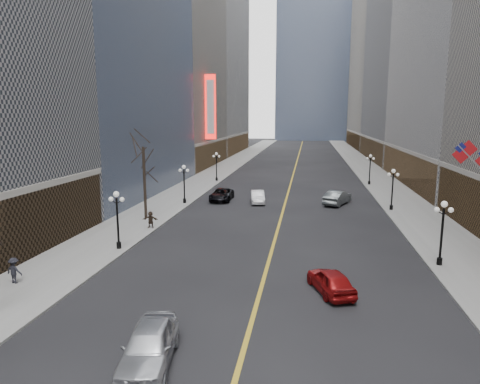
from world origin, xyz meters
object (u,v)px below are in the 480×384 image
(streetlamp_east_1, at_px, (442,226))
(car_nb_near, at_px, (149,345))
(streetlamp_west_3, at_px, (216,163))
(streetlamp_west_1, at_px, (117,214))
(car_nb_mid, at_px, (258,197))
(streetlamp_east_3, at_px, (370,166))
(streetlamp_east_2, at_px, (393,185))
(car_sb_far, at_px, (337,198))
(car_sb_mid, at_px, (331,281))
(streetlamp_west_2, at_px, (184,180))
(car_nb_far, at_px, (222,195))

(streetlamp_east_1, bearing_deg, car_nb_near, -137.02)
(streetlamp_west_3, bearing_deg, streetlamp_west_1, -90.00)
(streetlamp_east_1, xyz_separation_m, car_nb_mid, (-15.10, 20.13, -2.17))
(streetlamp_east_3, bearing_deg, streetlamp_west_3, 180.00)
(streetlamp_east_2, distance_m, car_sb_far, 6.56)
(streetlamp_west_1, xyz_separation_m, car_sb_far, (17.93, 20.58, -2.06))
(car_sb_far, bearing_deg, car_sb_mid, 109.34)
(streetlamp_east_2, relative_size, car_sb_mid, 1.05)
(streetlamp_west_2, bearing_deg, streetlamp_east_1, -37.33)
(streetlamp_east_2, relative_size, streetlamp_west_1, 1.00)
(streetlamp_west_3, relative_size, car_nb_near, 0.89)
(streetlamp_west_1, bearing_deg, streetlamp_east_2, 37.33)
(streetlamp_west_2, relative_size, car_sb_mid, 1.05)
(streetlamp_east_2, height_order, streetlamp_east_3, same)
(streetlamp_west_1, distance_m, car_nb_mid, 21.96)
(streetlamp_west_2, relative_size, car_sb_far, 0.88)
(streetlamp_east_1, height_order, car_nb_mid, streetlamp_east_1)
(streetlamp_west_1, bearing_deg, streetlamp_east_3, 56.75)
(streetlamp_east_2, distance_m, streetlamp_west_3, 29.68)
(streetlamp_east_3, bearing_deg, streetlamp_east_2, -90.00)
(streetlamp_east_1, relative_size, streetlamp_west_2, 1.00)
(car_nb_mid, distance_m, car_nb_far, 4.64)
(streetlamp_east_1, xyz_separation_m, car_nb_far, (-19.68, 20.85, -2.16))
(streetlamp_west_2, distance_m, car_nb_near, 33.54)
(streetlamp_east_1, distance_m, streetlamp_east_2, 18.00)
(streetlamp_east_2, bearing_deg, streetlamp_east_1, -90.00)
(streetlamp_east_2, xyz_separation_m, streetlamp_west_2, (-23.60, 0.00, 0.00))
(streetlamp_west_1, xyz_separation_m, streetlamp_west_3, (0.00, 36.00, 0.00))
(streetlamp_east_3, height_order, streetlamp_west_2, same)
(streetlamp_east_1, bearing_deg, car_nb_far, 133.35)
(car_sb_mid, height_order, car_sb_far, car_sb_far)
(car_nb_near, bearing_deg, streetlamp_west_2, 95.37)
(car_nb_far, bearing_deg, streetlamp_east_3, 36.87)
(streetlamp_east_3, bearing_deg, streetlamp_west_2, -142.67)
(streetlamp_west_3, height_order, car_sb_mid, streetlamp_west_3)
(streetlamp_east_2, distance_m, streetlamp_west_1, 29.68)
(streetlamp_east_3, relative_size, streetlamp_west_3, 1.00)
(streetlamp_east_1, xyz_separation_m, car_sb_mid, (-7.68, -5.69, -2.17))
(streetlamp_east_3, bearing_deg, car_nb_mid, -133.57)
(streetlamp_east_2, bearing_deg, car_sb_far, 155.49)
(streetlamp_west_2, height_order, car_nb_near, streetlamp_west_2)
(streetlamp_west_1, bearing_deg, car_nb_mid, 67.10)
(streetlamp_east_2, height_order, car_sb_mid, streetlamp_east_2)
(streetlamp_east_1, distance_m, streetlamp_west_2, 29.68)
(streetlamp_west_1, bearing_deg, streetlamp_west_2, 90.00)
(streetlamp_east_1, distance_m, car_nb_mid, 25.26)
(streetlamp_west_1, bearing_deg, car_sb_mid, -19.67)
(streetlamp_east_2, height_order, car_nb_mid, streetlamp_east_2)
(streetlamp_west_2, height_order, car_sb_mid, streetlamp_west_2)
(car_sb_far, bearing_deg, streetlamp_west_3, -16.97)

